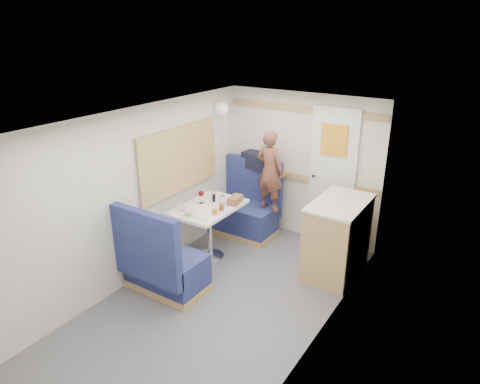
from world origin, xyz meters
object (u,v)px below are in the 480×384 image
Objects in this scene: tumbler_right at (222,200)px; dinette_table at (209,218)px; tray at (209,214)px; pepper_grinder at (214,198)px; galley_counter at (337,237)px; cheese_block at (188,213)px; wine_glass at (201,194)px; person at (270,171)px; bread_loaf at (235,200)px; tumbler_mid at (213,195)px; beer_glass at (221,208)px; orange_fruit at (215,211)px; bench_near at (163,267)px; tumbler_left at (182,207)px; bench_far at (246,213)px; dome_light at (221,108)px; duffel_bag at (259,161)px.

dinette_table is at bearing -125.68° from tumbler_right.
tray is 0.39m from pepper_grinder.
cheese_block is (-1.50, -0.90, 0.29)m from galley_counter.
tumbler_right is (-0.05, 0.33, 0.05)m from tray.
galley_counter is 1.72m from wine_glass.
bread_loaf is at bearing 81.91° from person.
tumbler_mid is 0.89× the size of tumbler_right.
person is 9.76× the size of tumbler_right.
beer_glass is at bearing -57.47° from tumbler_right.
tray is 3.33× the size of pepper_grinder.
orange_fruit is 0.43m from bread_loaf.
bench_near is 0.97m from beer_glass.
cheese_block is 0.18m from tumbler_left.
person reaches higher than pepper_grinder.
person is at bearing 0.92° from bench_far.
dome_light is 2.28m from galley_counter.
person is at bearing 77.99° from bench_near.
bench_far reaches higher than tumbler_mid.
pepper_grinder reaches higher than orange_fruit.
wine_glass is at bearing 64.37° from person.
orange_fruit is (0.23, 0.69, 0.47)m from bench_near.
beer_glass is (0.23, -0.91, 0.47)m from bench_far.
pepper_grinder is at bearing -86.63° from duffel_bag.
bread_loaf is at bearing 90.00° from beer_glass.
duffel_bag is (0.05, 1.98, 0.71)m from bench_near.
duffel_bag is 4.58× the size of tumbler_left.
tray is at bearing 41.92° from cheese_block.
tumbler_mid is at bearing -168.53° from galley_counter.
bench_near is at bearing -102.53° from tray.
pepper_grinder reaches higher than cheese_block.
tumbler_left is at bearing -79.81° from dome_light.
bread_loaf is (0.36, 0.22, -0.08)m from wine_glass.
person is 0.99m from wine_glass.
person is at bearing 78.32° from tray.
bench_far is 10.55× the size of pepper_grinder.
tumbler_left is 0.51m from tumbler_right.
pepper_grinder is at bearing -158.65° from bread_loaf.
bench_near is 1.05m from wine_glass.
duffel_bag is at bearing 98.37° from beer_glass.
person is 0.82m from tumbler_mid.
cheese_block is (-0.26, -0.17, -0.02)m from orange_fruit.
duffel_bag reaches higher than tumbler_left.
bread_loaf reaches higher than dinette_table.
tumbler_left reaches higher than tumbler_mid.
bench_far reaches higher than orange_fruit.
orange_fruit is 0.64× the size of tumbler_right.
person is at bearing 76.87° from bread_loaf.
cheese_block is (-0.08, -1.47, -0.26)m from duffel_bag.
dome_light is 2.00× the size of tumbler_mid.
tumbler_mid is (-0.46, -0.64, -0.23)m from person.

